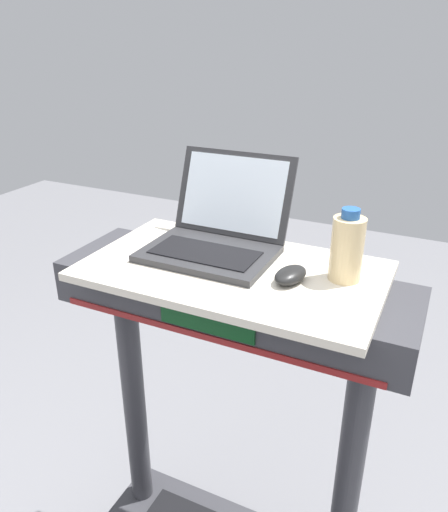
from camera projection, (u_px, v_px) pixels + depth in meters
name	position (u px, v px, depth m)	size (l,w,h in m)	color
desk_board	(233.00, 271.00, 1.22)	(0.73, 0.42, 0.02)	beige
laptop	(217.00, 233.00, 1.29)	(0.33, 0.31, 0.23)	#2D2D30
computer_mouse	(290.00, 275.00, 1.14)	(0.06, 0.10, 0.03)	black
water_bottle	(347.00, 248.00, 1.13)	(0.07, 0.07, 0.17)	beige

